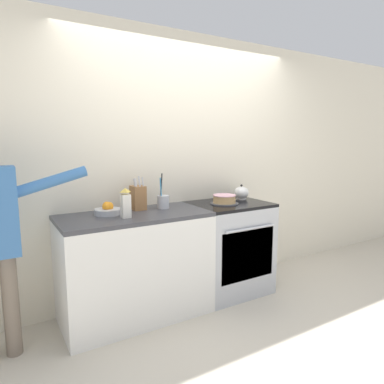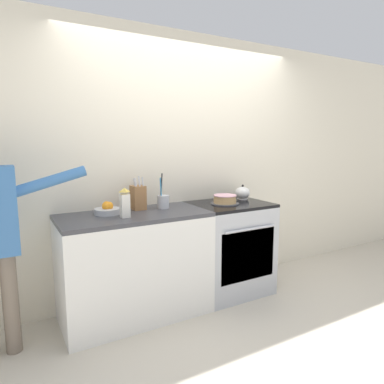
{
  "view_description": "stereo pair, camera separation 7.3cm",
  "coord_description": "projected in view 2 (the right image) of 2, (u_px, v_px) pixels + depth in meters",
  "views": [
    {
      "loc": [
        -1.75,
        -2.4,
        1.56
      ],
      "look_at": [
        -0.14,
        0.28,
        1.08
      ],
      "focal_mm": 32.0,
      "sensor_mm": 36.0,
      "label": 1
    },
    {
      "loc": [
        -1.68,
        -2.44,
        1.56
      ],
      "look_at": [
        -0.14,
        0.28,
        1.08
      ],
      "focal_mm": 32.0,
      "sensor_mm": 36.0,
      "label": 2
    }
  ],
  "objects": [
    {
      "name": "knife_block",
      "position": [
        138.0,
        197.0,
        3.11
      ],
      "size": [
        0.11,
        0.14,
        0.31
      ],
      "color": "olive",
      "rests_on": "counter_cabinet"
    },
    {
      "name": "milk_carton",
      "position": [
        125.0,
        203.0,
        2.78
      ],
      "size": [
        0.07,
        0.07,
        0.24
      ],
      "color": "white",
      "rests_on": "counter_cabinet"
    },
    {
      "name": "ground_plane",
      "position": [
        220.0,
        310.0,
        3.15
      ],
      "size": [
        16.0,
        16.0,
        0.0
      ],
      "primitive_type": "plane",
      "color": "beige"
    },
    {
      "name": "fruit_bowl",
      "position": [
        107.0,
        209.0,
        2.92
      ],
      "size": [
        0.22,
        0.22,
        0.11
      ],
      "color": "#B7BABF",
      "rests_on": "counter_cabinet"
    },
    {
      "name": "counter_cabinet",
      "position": [
        135.0,
        265.0,
        3.01
      ],
      "size": [
        1.27,
        0.62,
        0.93
      ],
      "color": "white",
      "rests_on": "ground_plane"
    },
    {
      "name": "layer_cake",
      "position": [
        225.0,
        200.0,
        3.38
      ],
      "size": [
        0.28,
        0.28,
        0.09
      ],
      "color": "#4C4C51",
      "rests_on": "stove_range"
    },
    {
      "name": "tea_kettle",
      "position": [
        243.0,
        193.0,
        3.66
      ],
      "size": [
        0.19,
        0.16,
        0.16
      ],
      "color": "white",
      "rests_on": "stove_range"
    },
    {
      "name": "utensil_crock",
      "position": [
        163.0,
        201.0,
        3.16
      ],
      "size": [
        0.11,
        0.11,
        0.32
      ],
      "color": "#B7BABF",
      "rests_on": "counter_cabinet"
    },
    {
      "name": "stove_range",
      "position": [
        229.0,
        247.0,
        3.5
      ],
      "size": [
        0.76,
        0.65,
        0.93
      ],
      "color": "#B7BABF",
      "rests_on": "ground_plane"
    },
    {
      "name": "wall_back",
      "position": [
        186.0,
        165.0,
        3.51
      ],
      "size": [
        8.0,
        0.04,
        2.6
      ],
      "color": "silver",
      "rests_on": "ground_plane"
    }
  ]
}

